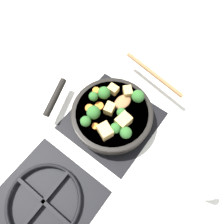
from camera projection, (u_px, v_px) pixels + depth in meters
The scene contains 23 objects.
ground_plane at pixel (112, 121), 0.83m from camera, with size 2.40×2.40×0.00m, color white.
front_burner_grate at pixel (112, 119), 0.82m from camera, with size 0.31×0.31×0.03m.
rear_burner_grate at pixel (44, 202), 0.70m from camera, with size 0.31×0.31×0.03m.
skillet_pan at pixel (111, 114), 0.78m from camera, with size 0.39×0.30×0.05m.
wooden_spoon at pixel (142, 85), 0.80m from camera, with size 0.27×0.23×0.02m.
tofu_cube_center_large at pixel (127, 91), 0.78m from camera, with size 0.04×0.03×0.03m, color tan.
tofu_cube_near_handle at pixel (105, 131), 0.71m from camera, with size 0.05×0.04×0.04m, color tan.
tofu_cube_east_chunk at pixel (109, 109), 0.75m from camera, with size 0.04×0.03×0.03m, color tan.
tofu_cube_west_chunk at pixel (123, 121), 0.73m from camera, with size 0.05×0.04×0.04m, color tan.
tofu_cube_back_piece at pixel (113, 89), 0.79m from camera, with size 0.04×0.03×0.03m, color tan.
broccoli_floret_near_spoon at pixel (115, 128), 0.71m from camera, with size 0.04×0.04×0.04m.
broccoli_floret_center_top at pixel (94, 112), 0.73m from camera, with size 0.05×0.05×0.05m.
broccoli_floret_east_rim at pixel (138, 96), 0.76m from camera, with size 0.05×0.05×0.05m.
broccoli_floret_west_rim at pixel (86, 121), 0.72m from camera, with size 0.04×0.04×0.04m.
broccoli_floret_north_edge at pixel (93, 97), 0.76m from camera, with size 0.03×0.03×0.04m.
broccoli_floret_south_cluster at pixel (104, 93), 0.76m from camera, with size 0.04×0.04×0.05m.
broccoli_floret_mid_floret at pixel (126, 133), 0.70m from camera, with size 0.04×0.04×0.05m.
broccoli_floret_small_inner at pixel (121, 112), 0.74m from camera, with size 0.03×0.03×0.04m.
carrot_slice_orange_thin at pixel (96, 90), 0.80m from camera, with size 0.03×0.03×0.01m, color orange.
carrot_slice_near_center at pixel (89, 108), 0.77m from camera, with size 0.03×0.03×0.01m, color orange.
carrot_slice_edge_slice at pixel (95, 126), 0.74m from camera, with size 0.02×0.02×0.01m, color orange.
carrot_slice_under_broccoli at pixel (99, 106), 0.77m from camera, with size 0.03×0.03×0.01m, color orange.
salt_shaker at pixel (209, 194), 0.68m from camera, with size 0.04×0.04×0.09m.
Camera 1 is at (-0.20, 0.26, 0.76)m, focal length 35.00 mm.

